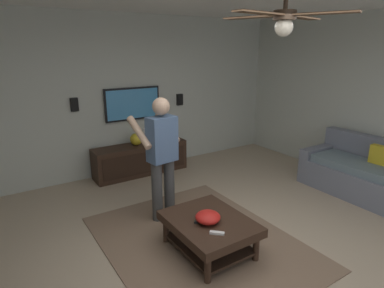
{
  "coord_description": "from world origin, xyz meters",
  "views": [
    {
      "loc": [
        -2.29,
        2.01,
        2.22
      ],
      "look_at": [
        0.99,
        -0.12,
        1.06
      ],
      "focal_mm": 30.35,
      "sensor_mm": 36.0,
      "label": 1
    }
  ],
  "objects_px": {
    "person_standing": "(162,152)",
    "tv": "(133,104)",
    "wall_speaker_left": "(180,100)",
    "media_console": "(141,159)",
    "wall_speaker_right": "(74,105)",
    "vase_round": "(136,139)",
    "remote_white": "(217,233)",
    "bowl": "(208,217)",
    "ceiling_fan": "(284,19)",
    "coffee_table": "(209,228)",
    "couch": "(368,176)",
    "remote_black": "(199,220)"
  },
  "relations": [
    {
      "from": "couch",
      "to": "wall_speaker_left",
      "type": "xyz_separation_m",
      "value": [
        3.02,
        1.57,
        0.93
      ]
    },
    {
      "from": "couch",
      "to": "wall_speaker_left",
      "type": "bearing_deg",
      "value": -62.02
    },
    {
      "from": "coffee_table",
      "to": "ceiling_fan",
      "type": "bearing_deg",
      "value": -137.3
    },
    {
      "from": "coffee_table",
      "to": "person_standing",
      "type": "bearing_deg",
      "value": 4.18
    },
    {
      "from": "person_standing",
      "to": "tv",
      "type": "bearing_deg",
      "value": -20.14
    },
    {
      "from": "couch",
      "to": "coffee_table",
      "type": "height_order",
      "value": "couch"
    },
    {
      "from": "person_standing",
      "to": "wall_speaker_right",
      "type": "xyz_separation_m",
      "value": [
        1.91,
        0.58,
        0.4
      ]
    },
    {
      "from": "person_standing",
      "to": "bowl",
      "type": "relative_size",
      "value": 5.98
    },
    {
      "from": "media_console",
      "to": "wall_speaker_right",
      "type": "bearing_deg",
      "value": -104.12
    },
    {
      "from": "remote_black",
      "to": "wall_speaker_left",
      "type": "distance_m",
      "value": 3.3
    },
    {
      "from": "tv",
      "to": "couch",
      "type": "bearing_deg",
      "value": 40.43
    },
    {
      "from": "tv",
      "to": "wall_speaker_left",
      "type": "relative_size",
      "value": 4.71
    },
    {
      "from": "media_console",
      "to": "tv",
      "type": "distance_m",
      "value": 1.01
    },
    {
      "from": "remote_black",
      "to": "couch",
      "type": "bearing_deg",
      "value": -36.1
    },
    {
      "from": "wall_speaker_left",
      "to": "tv",
      "type": "bearing_deg",
      "value": 90.76
    },
    {
      "from": "vase_round",
      "to": "ceiling_fan",
      "type": "relative_size",
      "value": 0.18
    },
    {
      "from": "remote_white",
      "to": "remote_black",
      "type": "xyz_separation_m",
      "value": [
        0.32,
        0.01,
        0.0
      ]
    },
    {
      "from": "vase_round",
      "to": "wall_speaker_right",
      "type": "distance_m",
      "value": 1.18
    },
    {
      "from": "couch",
      "to": "tv",
      "type": "distance_m",
      "value": 4.06
    },
    {
      "from": "person_standing",
      "to": "wall_speaker_right",
      "type": "relative_size",
      "value": 7.45
    },
    {
      "from": "tv",
      "to": "bowl",
      "type": "bearing_deg",
      "value": -7.99
    },
    {
      "from": "coffee_table",
      "to": "wall_speaker_left",
      "type": "height_order",
      "value": "wall_speaker_left"
    },
    {
      "from": "remote_white",
      "to": "remote_black",
      "type": "distance_m",
      "value": 0.32
    },
    {
      "from": "coffee_table",
      "to": "remote_white",
      "type": "bearing_deg",
      "value": 159.28
    },
    {
      "from": "remote_black",
      "to": "vase_round",
      "type": "relative_size",
      "value": 0.68
    },
    {
      "from": "tv",
      "to": "coffee_table",
      "type": "bearing_deg",
      "value": -7.14
    },
    {
      "from": "media_console",
      "to": "remote_white",
      "type": "distance_m",
      "value": 2.93
    },
    {
      "from": "bowl",
      "to": "couch",
      "type": "bearing_deg",
      "value": -92.16
    },
    {
      "from": "vase_round",
      "to": "wall_speaker_right",
      "type": "height_order",
      "value": "wall_speaker_right"
    },
    {
      "from": "bowl",
      "to": "remote_white",
      "type": "xyz_separation_m",
      "value": [
        -0.24,
        0.06,
        -0.05
      ]
    },
    {
      "from": "media_console",
      "to": "person_standing",
      "type": "distance_m",
      "value": 1.83
    },
    {
      "from": "person_standing",
      "to": "wall_speaker_right",
      "type": "height_order",
      "value": "person_standing"
    },
    {
      "from": "remote_white",
      "to": "couch",
      "type": "bearing_deg",
      "value": 47.35
    },
    {
      "from": "media_console",
      "to": "vase_round",
      "type": "xyz_separation_m",
      "value": [
        0.0,
        0.07,
        0.39
      ]
    },
    {
      "from": "coffee_table",
      "to": "media_console",
      "type": "distance_m",
      "value": 2.64
    },
    {
      "from": "remote_black",
      "to": "wall_speaker_left",
      "type": "bearing_deg",
      "value": 30.06
    },
    {
      "from": "coffee_table",
      "to": "person_standing",
      "type": "xyz_separation_m",
      "value": [
        0.96,
        0.07,
        0.64
      ]
    },
    {
      "from": "remote_white",
      "to": "ceiling_fan",
      "type": "distance_m",
      "value": 2.13
    },
    {
      "from": "bowl",
      "to": "ceiling_fan",
      "type": "xyz_separation_m",
      "value": [
        -0.43,
        -0.48,
        2.0
      ]
    },
    {
      "from": "tv",
      "to": "ceiling_fan",
      "type": "relative_size",
      "value": 0.86
    },
    {
      "from": "bowl",
      "to": "person_standing",
      "type": "bearing_deg",
      "value": 1.23
    },
    {
      "from": "wall_speaker_right",
      "to": "media_console",
      "type": "bearing_deg",
      "value": -104.12
    },
    {
      "from": "couch",
      "to": "vase_round",
      "type": "xyz_separation_m",
      "value": [
        2.77,
        2.63,
        0.34
      ]
    },
    {
      "from": "tv",
      "to": "bowl",
      "type": "distance_m",
      "value": 3.03
    },
    {
      "from": "tv",
      "to": "ceiling_fan",
      "type": "height_order",
      "value": "ceiling_fan"
    },
    {
      "from": "media_console",
      "to": "wall_speaker_right",
      "type": "relative_size",
      "value": 7.73
    },
    {
      "from": "wall_speaker_left",
      "to": "ceiling_fan",
      "type": "xyz_separation_m",
      "value": [
        -3.34,
        0.92,
        1.22
      ]
    },
    {
      "from": "wall_speaker_right",
      "to": "ceiling_fan",
      "type": "relative_size",
      "value": 0.18
    },
    {
      "from": "media_console",
      "to": "wall_speaker_right",
      "type": "xyz_separation_m",
      "value": [
        0.25,
        1.01,
        1.06
      ]
    },
    {
      "from": "bowl",
      "to": "remote_white",
      "type": "relative_size",
      "value": 1.83
    }
  ]
}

